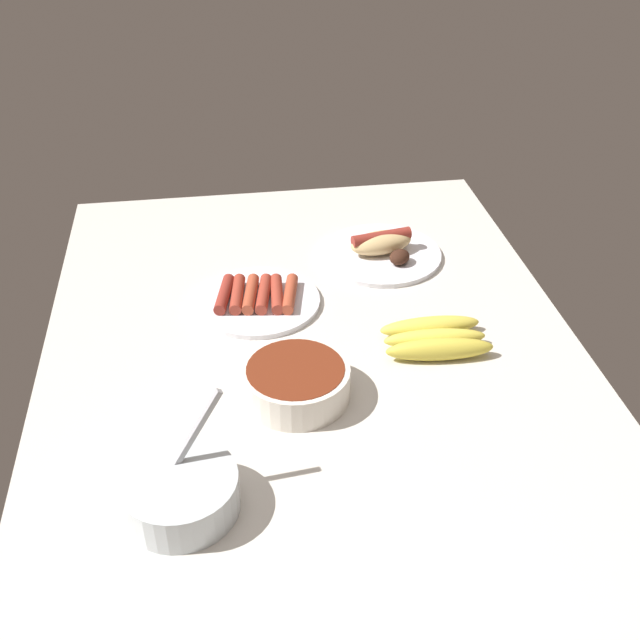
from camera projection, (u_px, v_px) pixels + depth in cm
name	position (u px, v px, depth cm)	size (l,w,h in cm)	color
ground_plane	(313.00, 351.00, 131.06)	(120.00, 90.00, 3.00)	silver
bowl_chili	(296.00, 381.00, 117.51)	(16.66, 16.66, 5.49)	white
plate_hotdog_assembled	(382.00, 250.00, 153.15)	(24.17, 24.17, 5.61)	white
plate_sausages	(257.00, 299.00, 139.76)	(22.75, 22.75, 3.16)	white
banana_bunch	(435.00, 338.00, 128.65)	(11.08, 18.06, 3.78)	gold
bowl_coleslaw	(180.00, 491.00, 99.16)	(15.38, 15.38, 15.50)	silver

